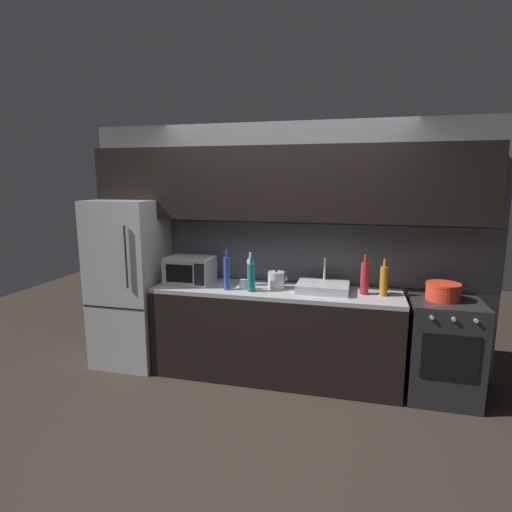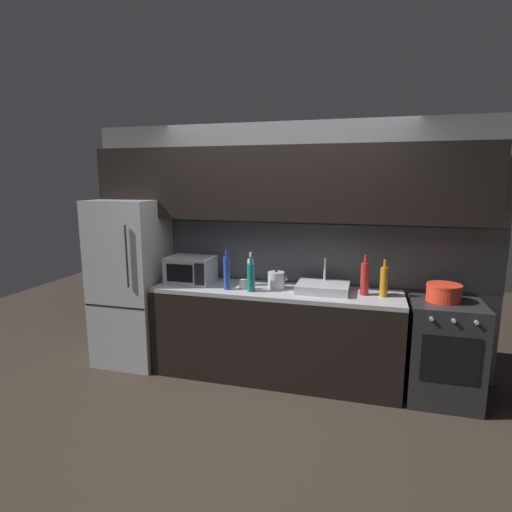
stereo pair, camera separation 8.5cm
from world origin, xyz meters
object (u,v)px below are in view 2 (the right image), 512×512
Objects in this scene: kettle at (276,280)px; wine_bottle_red at (365,278)px; wine_bottle_blue at (227,273)px; wine_bottle_white at (251,272)px; oven_range at (443,350)px; mug_clear at (243,284)px; wine_bottle_amber at (384,281)px; refrigerator at (131,282)px; cooking_pot at (444,293)px; microwave at (191,270)px; wine_bottle_teal at (251,277)px.

wine_bottle_red is at bearing -0.36° from kettle.
wine_bottle_blue is 1.16× the size of wine_bottle_white.
oven_range is 1.90m from mug_clear.
kettle is at bearing 179.02° from wine_bottle_amber.
refrigerator is 5.95× the size of cooking_pot.
wine_bottle_amber is 1.45m from wine_bottle_blue.
microwave is (-2.42, 0.02, 0.58)m from oven_range.
kettle reaches higher than mug_clear.
wine_bottle_blue is at bearing -176.32° from oven_range.
wine_bottle_amber reaches higher than cooking_pot.
refrigerator reaches higher than wine_bottle_red.
kettle is at bearing 178.92° from oven_range.
wine_bottle_teal is (-0.20, -0.16, 0.05)m from kettle.
oven_range is 2.07m from wine_bottle_blue.
wine_bottle_red is 1.26× the size of cooking_pot.
wine_bottle_white reaches higher than mug_clear.
cooking_pot is at bearing -1.21° from wine_bottle_amber.
wine_bottle_red reaches higher than mug_clear.
wine_bottle_amber is at bearing -4.05° from wine_bottle_red.
refrigerator is at bearing -176.01° from wine_bottle_white.
wine_bottle_white is 3.87× the size of mug_clear.
oven_range is 2.72× the size of wine_bottle_teal.
wine_bottle_amber is 3.94× the size of mug_clear.
wine_bottle_amber is (0.17, -0.01, -0.01)m from wine_bottle_red.
wine_bottle_blue is at bearing -160.71° from kettle.
mug_clear is 1.80m from cooking_pot.
oven_range is at bearing -2.21° from cooking_pot.
kettle is 0.48m from wine_bottle_blue.
wine_bottle_white is at bearing 177.10° from oven_range.
wine_bottle_teal is 0.15m from mug_clear.
wine_bottle_red is at bearing 4.11° from mug_clear.
mug_clear is at bearing -178.12° from cooking_pot.
mug_clear is (0.14, 0.07, -0.12)m from wine_bottle_blue.
microwave is 1.71m from wine_bottle_red.
refrigerator reaches higher than kettle.
wine_bottle_amber is at bearing -0.98° from kettle.
refrigerator is 8.79× the size of kettle.
wine_bottle_red reaches higher than wine_bottle_white.
microwave is at bearing -173.33° from wine_bottle_white.
oven_range is at bearing 1.80° from mug_clear.
refrigerator is at bearing -179.76° from wine_bottle_amber.
wine_bottle_teal is (0.68, -0.15, 0.00)m from microwave.
oven_range is (3.10, -0.00, -0.42)m from refrigerator.
wine_bottle_amber is at bearing -0.24° from microwave.
wine_bottle_amber is (2.56, 0.01, 0.17)m from refrigerator.
wine_bottle_teal is 1.70m from cooking_pot.
wine_bottle_blue is 1.16× the size of wine_bottle_teal.
wine_bottle_red is 1.04m from wine_bottle_teal.
wine_bottle_white is (-1.80, 0.09, 0.59)m from oven_range.
refrigerator is at bearing 173.46° from wine_bottle_blue.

